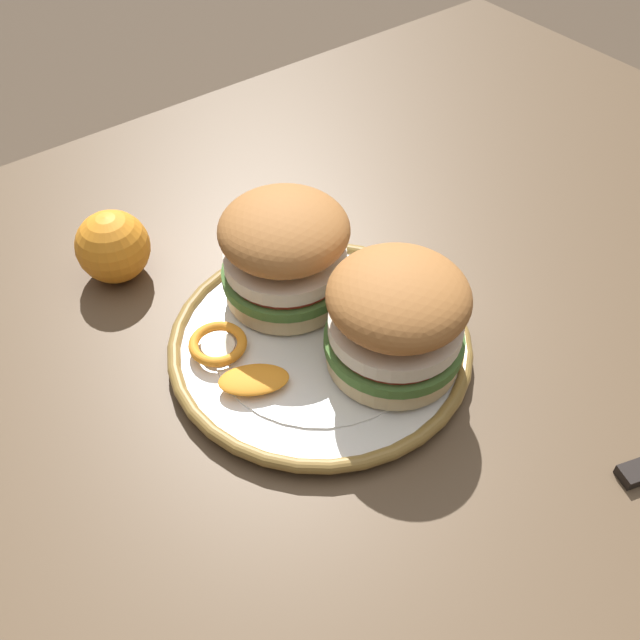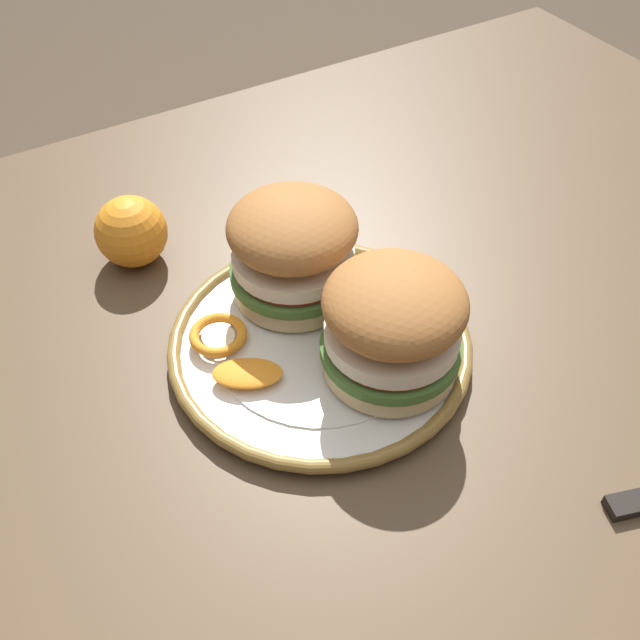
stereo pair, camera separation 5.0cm
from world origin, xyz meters
TOP-DOWN VIEW (x-y plane):
  - ground_plane at (0.00, 0.00)m, footprint 8.00×8.00m
  - dining_table at (0.00, 0.00)m, footprint 1.23×0.94m
  - dinner_plate at (-0.06, 0.01)m, footprint 0.27×0.27m
  - sandwich_half_left at (-0.05, 0.08)m, footprint 0.14×0.14m
  - sandwich_half_right at (-0.03, -0.04)m, footprint 0.14×0.14m
  - orange_peel_curled at (-0.14, 0.06)m, footprint 0.06×0.06m
  - orange_peel_strip_long at (-0.14, 0.01)m, footprint 0.07×0.06m
  - whole_orange at (-0.16, 0.22)m, footprint 0.07×0.07m

SIDE VIEW (x-z plane):
  - ground_plane at x=0.00m, z-range 0.00..0.00m
  - dining_table at x=0.00m, z-range 0.27..1.01m
  - dinner_plate at x=-0.06m, z-range 0.74..0.76m
  - orange_peel_strip_long at x=-0.14m, z-range 0.76..0.76m
  - orange_peel_curled at x=-0.14m, z-range 0.76..0.76m
  - whole_orange at x=-0.16m, z-range 0.74..0.81m
  - sandwich_half_left at x=-0.05m, z-range 0.76..0.86m
  - sandwich_half_right at x=-0.03m, z-range 0.76..0.86m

